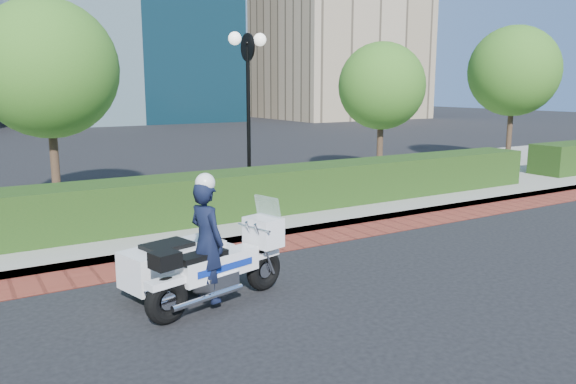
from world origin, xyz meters
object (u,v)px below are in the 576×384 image
tree_c (382,86)px  tree_d (514,71)px  lamppost (248,90)px  police_motorcycle (198,257)px  tree_b (48,69)px

tree_c → tree_d: 6.52m
lamppost → tree_c: 5.65m
lamppost → tree_c: tree_c is taller
tree_d → police_motorcycle: size_ratio=2.19×
lamppost → police_motorcycle: bearing=-123.5°
tree_b → tree_d: 16.50m
lamppost → tree_c: (5.50, 1.30, 0.09)m
tree_b → tree_c: bearing=-0.0°
police_motorcycle → tree_c: bearing=22.3°
tree_c → tree_b: bearing=180.0°
tree_b → tree_c: 10.01m
tree_c → tree_d: size_ratio=0.83×
lamppost → tree_b: 4.71m
tree_d → police_motorcycle: 17.46m
tree_b → police_motorcycle: tree_b is taller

